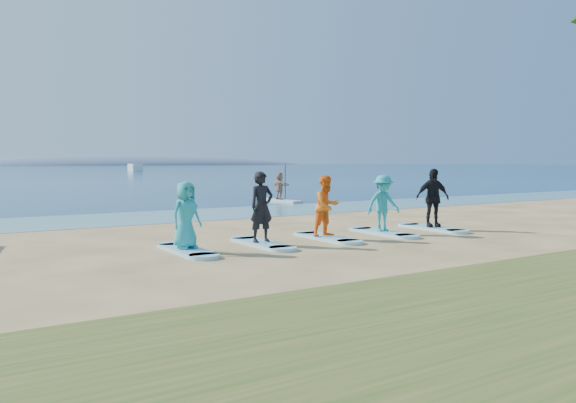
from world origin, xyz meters
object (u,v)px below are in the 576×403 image
boat_offshore_b (135,171)px  surfboard_4 (432,228)px  surfboard_0 (186,250)px  student_1 (262,207)px  student_0 (186,215)px  student_2 (327,206)px  student_3 (383,203)px  surfboard_1 (262,243)px  student_4 (433,198)px  surfboard_3 (383,233)px  paddleboarder (280,186)px  paddleboard (280,201)px  surfboard_2 (327,238)px

boat_offshore_b → surfboard_4: 110.35m
surfboard_0 → student_1: student_1 is taller
surfboard_0 → student_0: bearing=0.0°
student_2 → student_3: (2.10, 0.00, -0.01)m
surfboard_1 → student_1: size_ratio=1.19×
student_1 → surfboard_0: bearing=177.3°
surfboard_0 → student_2: size_ratio=1.29×
student_1 → student_4: (6.29, 0.00, 0.02)m
boat_offshore_b → surfboard_3: bearing=-99.0°
paddleboarder → student_1: size_ratio=0.80×
paddleboard → student_0: (-10.67, -13.16, 0.84)m
surfboard_1 → surfboard_4: size_ratio=1.00×
paddleboarder → paddleboard: bearing=-0.0°
surfboard_2 → surfboard_3: same height
student_3 → boat_offshore_b: bearing=85.8°
surfboard_0 → surfboard_3: size_ratio=1.00×
student_1 → student_0: bearing=177.3°
boat_offshore_b → student_0: 112.42m
student_4 → student_0: bearing=-158.0°
boat_offshore_b → surfboard_0: size_ratio=2.43×
paddleboarder → student_0: size_ratio=0.91×
surfboard_3 → paddleboard: bearing=71.6°
student_3 → surfboard_4: bearing=9.1°
surfboard_3 → student_3: student_3 is taller
student_3 → paddleboard: bearing=80.7°
surfboard_2 → student_2: student_2 is taller
paddleboarder → surfboard_0: 16.96m
paddleboarder → student_3: bearing=160.4°
boat_offshore_b → student_2: (-27.51, -107.86, 0.95)m
surfboard_3 → student_4: bearing=0.0°
paddleboard → surfboard_3: bearing=-116.9°
surfboard_2 → surfboard_4: (4.20, 0.00, 0.00)m
student_0 → surfboard_1: (2.10, 0.00, -0.86)m
surfboard_2 → student_3: (2.10, 0.00, 0.89)m
surfboard_1 → student_2: 2.28m
paddleboard → paddleboarder: paddleboarder is taller
student_1 → surfboard_2: (2.10, 0.00, -0.97)m
student_4 → paddleboard: bearing=102.2°
boat_offshore_b → surfboard_1: boat_offshore_b is taller
student_0 → student_4: size_ratio=0.87×
student_4 → student_1: bearing=-158.0°
surfboard_1 → student_1: 0.97m
student_1 → paddleboard: bearing=54.2°
surfboard_3 → student_4: student_4 is taller
surfboard_4 → student_4: (0.00, 0.00, 0.98)m
paddleboard → student_0: bearing=-137.6°
boat_offshore_b → student_3: 110.81m
student_0 → surfboard_3: size_ratio=0.74×
student_4 → surfboard_1: bearing=-158.0°
paddleboarder → student_1: bearing=145.7°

